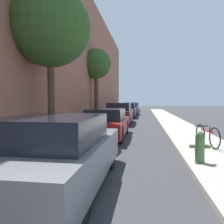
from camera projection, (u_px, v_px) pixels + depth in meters
ground_plane at (132, 125)px, 14.94m from camera, size 120.00×120.00×0.00m
sidewalk_left at (90, 124)px, 15.36m from camera, size 2.00×52.00×0.12m
sidewalk_right at (176, 125)px, 14.52m from camera, size 2.00×52.00×0.12m
building_facade_left at (70, 45)px, 15.29m from camera, size 0.70×52.00×10.92m
parked_car_grey at (55, 153)px, 4.21m from camera, size 1.88×4.14×1.36m
parked_car_red at (107, 124)px, 9.90m from camera, size 1.69×4.18×1.29m
parked_car_maroon at (120, 114)px, 15.88m from camera, size 1.73×4.43×1.50m
parked_car_navy at (127, 111)px, 21.77m from camera, size 1.80×4.23×1.40m
parked_car_black at (130, 109)px, 26.41m from camera, size 1.84×3.91×1.35m
parked_car_teal at (131, 108)px, 31.33m from camera, size 1.79×3.97×1.40m
parked_car_white at (134, 107)px, 36.45m from camera, size 1.79×4.36×1.31m
street_tree_near at (50, 27)px, 9.08m from camera, size 3.29×3.29×6.20m
street_tree_far at (96, 65)px, 19.56m from camera, size 2.62×2.62×6.09m
fire_hydrant at (200, 146)px, 5.46m from camera, size 0.49×0.22×0.78m
bicycle at (207, 135)px, 7.45m from camera, size 0.49×1.67×0.69m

